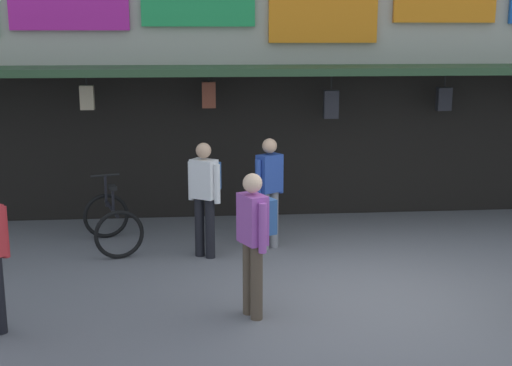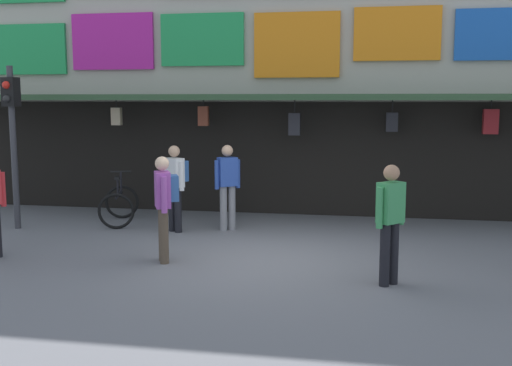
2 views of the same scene
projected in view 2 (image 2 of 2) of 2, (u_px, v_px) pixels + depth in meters
name	position (u px, v px, depth m)	size (l,w,h in m)	color
ground_plane	(266.00, 259.00, 9.87)	(80.00, 80.00, 0.00)	slate
shopfront	(300.00, 36.00, 13.78)	(18.00, 2.60, 8.00)	#B2AD9E
traffic_light_near	(12.00, 121.00, 11.94)	(0.30, 0.33, 3.20)	#38383D
bicycle_parked	(119.00, 205.00, 12.66)	(1.02, 1.32, 1.05)	black
pedestrian_in_purple	(228.00, 182.00, 11.93)	(0.45, 0.39, 1.68)	gray
pedestrian_in_red	(164.00, 201.00, 9.57)	(0.45, 0.49, 1.68)	brown
pedestrian_in_black	(390.00, 218.00, 8.38)	(0.41, 0.41, 1.68)	black
pedestrian_in_blue	(176.00, 182.00, 11.81)	(0.48, 0.47, 1.68)	black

